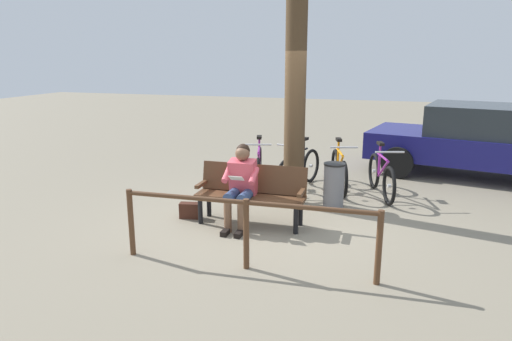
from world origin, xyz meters
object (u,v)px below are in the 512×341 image
bicycle_red (259,167)px  parked_car (481,140)px  tree_trunk (295,98)px  bicycle_purple (381,176)px  litter_bin (334,185)px  bicycle_green (339,171)px  bicycle_black (299,170)px  person_reading (241,182)px  bench (252,190)px  handbag (190,210)px

bicycle_red → parked_car: bearing=100.8°
tree_trunk → bicycle_purple: 2.16m
tree_trunk → litter_bin: (-0.67, -0.02, -1.40)m
tree_trunk → bicycle_red: (0.86, -0.88, -1.41)m
bicycle_green → bicycle_black: 0.74m
bicycle_red → parked_car: (-4.12, -1.96, 0.41)m
person_reading → bicycle_black: person_reading is taller
litter_bin → bicycle_black: bearing=-49.8°
tree_trunk → bicycle_green: (-0.63, -1.06, -1.41)m
bench → handbag: bearing=4.7°
bench → bicycle_red: 2.01m
bicycle_purple → bicycle_red: 2.25m
tree_trunk → bicycle_green: 1.87m
bicycle_green → parked_car: bearing=108.3°
tree_trunk → litter_bin: tree_trunk is taller
bench → bicycle_purple: size_ratio=0.99×
tree_trunk → litter_bin: size_ratio=4.79×
bench → parked_car: 5.36m
bicycle_purple → bicycle_black: (1.49, -0.05, 0.00)m
bench → parked_car: size_ratio=0.36×
litter_bin → bicycle_black: size_ratio=0.45×
bicycle_black → parked_car: (-3.36, -1.91, 0.41)m
person_reading → bicycle_red: 2.17m
bicycle_black → parked_car: 3.88m
handbag → person_reading: bearing=174.8°
person_reading → tree_trunk: tree_trunk is taller
person_reading → bicycle_black: bearing=-101.1°
tree_trunk → litter_bin: 1.55m
bicycle_green → bicycle_red: same height
tree_trunk → bicycle_black: size_ratio=2.17×
parked_car → litter_bin: bearing=59.9°
bicycle_purple → bicycle_black: bearing=-108.7°
bicycle_red → bicycle_purple: bearing=75.4°
litter_bin → parked_car: bearing=-132.6°
bench → parked_car: parked_car is taller
person_reading → bicycle_green: size_ratio=0.74×
person_reading → bench: bearing=-124.2°
bicycle_green → litter_bin: bearing=-13.4°
handbag → litter_bin: litter_bin is taller
handbag → parked_car: parked_car is taller
bench → bicycle_red: bicycle_red is taller
handbag → bicycle_green: bicycle_green is taller
bench → handbag: size_ratio=5.34×
bicycle_green → parked_car: size_ratio=0.36×
person_reading → litter_bin: person_reading is taller
tree_trunk → bicycle_black: (0.10, -0.93, -1.41)m
bench → tree_trunk: bearing=-110.7°
handbag → bicycle_red: bearing=-104.0°
handbag → parked_car: bearing=-139.2°
handbag → bicycle_green: 3.00m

